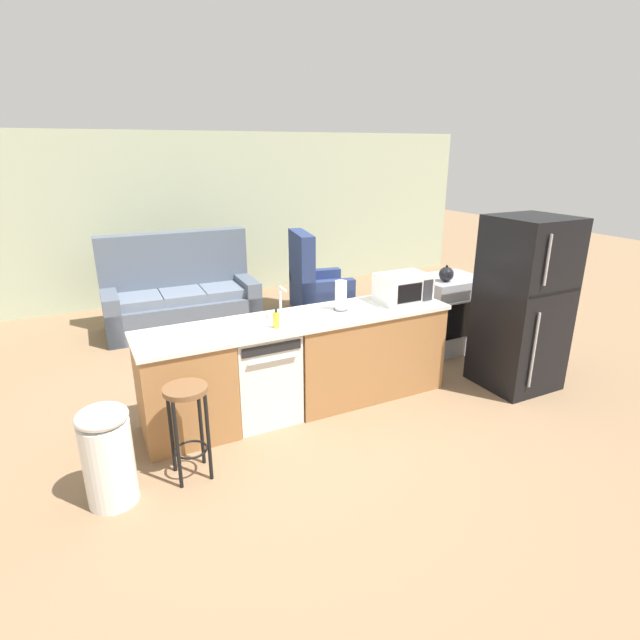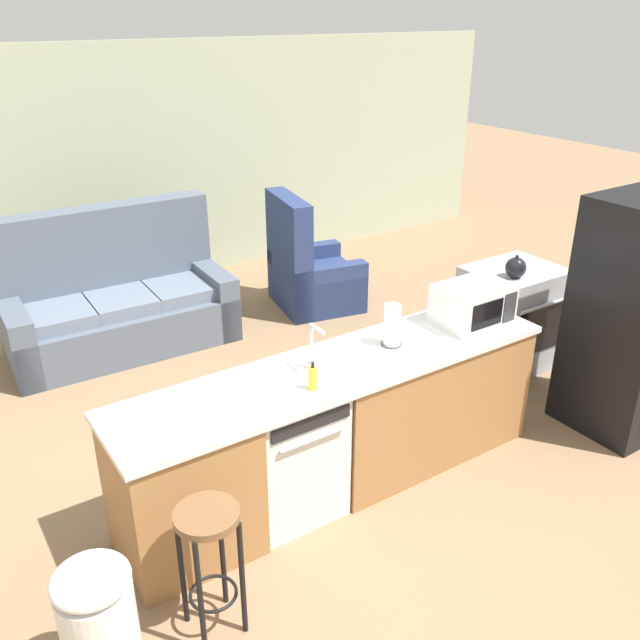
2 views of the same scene
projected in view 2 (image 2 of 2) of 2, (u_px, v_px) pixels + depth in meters
ground_plane at (320, 490)px, 4.47m from camera, size 24.00×24.00×0.00m
wall_back at (127, 171)px, 7.24m from camera, size 10.00×0.06×2.60m
kitchen_counter at (350, 426)px, 4.41m from camera, size 2.94×0.66×0.90m
dishwasher at (286, 450)px, 4.17m from camera, size 0.58×0.61×0.84m
stove_range at (510, 317)px, 5.87m from camera, size 0.76×0.68×0.90m
refrigerator at (634, 318)px, 4.86m from camera, size 0.72×0.73×1.74m
microwave at (473, 304)px, 4.66m from camera, size 0.50×0.37×0.28m
sink_faucet at (312, 349)px, 4.07m from camera, size 0.07×0.18×0.30m
paper_towel_roll at (392, 326)px, 4.35m from camera, size 0.14×0.14×0.28m
soap_bottle at (313, 378)px, 3.87m from camera, size 0.06×0.06×0.18m
kettle at (516, 268)px, 5.47m from camera, size 0.21×0.17×0.19m
bar_stool at (209, 546)px, 3.27m from camera, size 0.32×0.32×0.74m
trash_bin at (100, 629)px, 3.02m from camera, size 0.35×0.35×0.74m
couch at (117, 304)px, 6.27m from camera, size 2.03×0.96×1.27m
armchair at (308, 275)px, 7.08m from camera, size 0.95×0.99×1.20m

